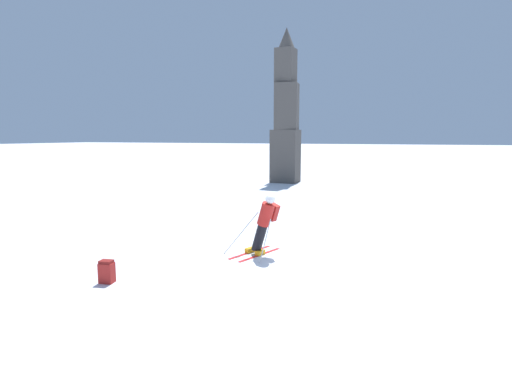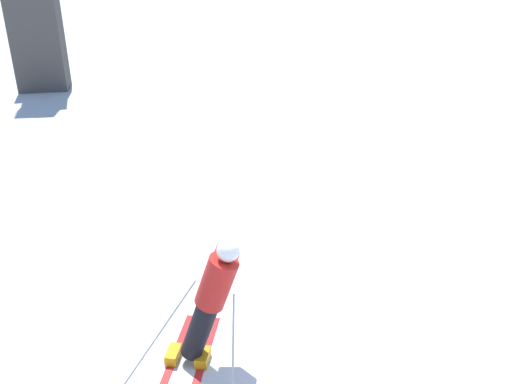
{
  "view_description": "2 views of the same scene",
  "coord_description": "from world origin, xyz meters",
  "views": [
    {
      "loc": [
        2.96,
        -9.74,
        3.16
      ],
      "look_at": [
        -2.3,
        4.0,
        1.09
      ],
      "focal_mm": 28.0,
      "sensor_mm": 36.0,
      "label": 1
    },
    {
      "loc": [
        -1.0,
        -4.7,
        4.24
      ],
      "look_at": [
        0.63,
        2.7,
        0.9
      ],
      "focal_mm": 35.0,
      "sensor_mm": 36.0,
      "label": 2
    }
  ],
  "objects": [
    {
      "name": "skier",
      "position": [
        -0.49,
        -0.08,
        0.94
      ],
      "size": [
        1.47,
        1.7,
        1.72
      ],
      "rotation": [
        0.0,
        0.0,
        -0.34
      ],
      "color": "red",
      "rests_on": "ground"
    },
    {
      "name": "ground_plane",
      "position": [
        0.0,
        0.0,
        0.0
      ],
      "size": [
        300.0,
        300.0,
        0.0
      ],
      "primitive_type": "plane",
      "color": "white"
    }
  ]
}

